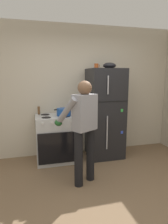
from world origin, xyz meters
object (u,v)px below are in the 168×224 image
at_px(refrigerator, 105,113).
at_px(stove_range, 56,138).
at_px(red_pot, 64,112).
at_px(coffee_mug, 96,66).
at_px(mixing_bowl, 110,66).
at_px(person_cook, 83,123).
at_px(pepper_mill, 39,110).

xyz_separation_m(refrigerator, stove_range, (-1.02, -0.01, -0.45)).
relative_size(stove_range, red_pot, 2.47).
xyz_separation_m(coffee_mug, mixing_bowl, (0.26, -0.05, 0.01)).
xyz_separation_m(person_cook, red_pot, (-0.15, 0.89, 0.03)).
relative_size(refrigerator, mixing_bowl, 7.01).
height_order(refrigerator, stove_range, refrigerator).
bearing_deg(coffee_mug, stove_range, -175.91).
bearing_deg(mixing_bowl, red_pot, -176.96).
bearing_deg(red_pot, pepper_mill, 151.48).
distance_m(red_pot, pepper_mill, 0.52).
bearing_deg(red_pot, person_cook, -80.20).
distance_m(refrigerator, stove_range, 1.12).
relative_size(refrigerator, coffee_mug, 16.16).
bearing_deg(coffee_mug, refrigerator, -15.83).
height_order(red_pot, mixing_bowl, mixing_bowl).
xyz_separation_m(refrigerator, red_pot, (-0.86, -0.05, 0.08)).
bearing_deg(mixing_bowl, refrigerator, -179.79).
distance_m(refrigerator, coffee_mug, 0.97).
relative_size(red_pot, pepper_mill, 2.36).
distance_m(stove_range, person_cook, 1.10).
height_order(coffee_mug, pepper_mill, coffee_mug).
xyz_separation_m(red_pot, coffee_mug, (0.68, 0.10, 0.87)).
bearing_deg(stove_range, mixing_bowl, 0.54).
xyz_separation_m(stove_range, person_cook, (0.31, -0.93, 0.50)).
xyz_separation_m(refrigerator, person_cook, (-0.71, -0.94, 0.05)).
distance_m(stove_range, coffee_mug, 1.64).
xyz_separation_m(stove_range, mixing_bowl, (1.10, 0.01, 1.42)).
relative_size(coffee_mug, pepper_mill, 0.72).
relative_size(person_cook, coffee_mug, 14.28).
bearing_deg(refrigerator, mixing_bowl, 0.21).
bearing_deg(red_pot, stove_range, 166.08).
relative_size(refrigerator, person_cook, 1.13).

